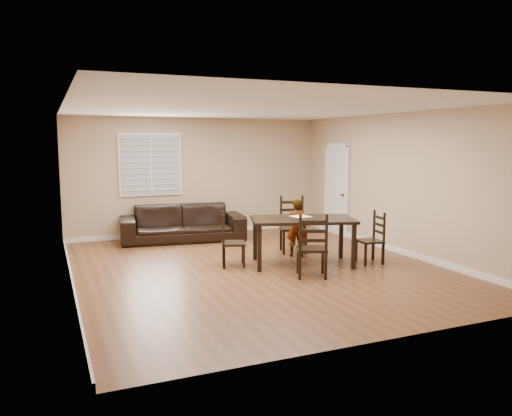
# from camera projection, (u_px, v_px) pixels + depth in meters

# --- Properties ---
(ground) EXTENTS (7.00, 7.00, 0.00)m
(ground) POSITION_uv_depth(u_px,v_px,m) (256.00, 267.00, 8.61)
(ground) COLOR brown
(ground) RESTS_ON ground
(room) EXTENTS (6.04, 7.04, 2.72)m
(room) POSITION_uv_depth(u_px,v_px,m) (254.00, 162.00, 8.55)
(room) COLOR tan
(room) RESTS_ON ground
(dining_table) EXTENTS (1.98, 1.48, 0.83)m
(dining_table) POSITION_uv_depth(u_px,v_px,m) (303.00, 223.00, 8.71)
(dining_table) COLOR black
(dining_table) RESTS_ON ground
(chair_near) EXTENTS (0.61, 0.59, 1.09)m
(chair_near) POSITION_uv_depth(u_px,v_px,m) (292.00, 226.00, 9.85)
(chair_near) COLOR black
(chair_near) RESTS_ON ground
(chair_far) EXTENTS (0.60, 0.59, 1.04)m
(chair_far) POSITION_uv_depth(u_px,v_px,m) (313.00, 249.00, 7.83)
(chair_far) COLOR black
(chair_far) RESTS_ON ground
(chair_left) EXTENTS (0.50, 0.52, 0.93)m
(chair_left) POSITION_uv_depth(u_px,v_px,m) (227.00, 242.00, 8.63)
(chair_left) COLOR black
(chair_left) RESTS_ON ground
(chair_right) EXTENTS (0.44, 0.47, 0.93)m
(chair_right) POSITION_uv_depth(u_px,v_px,m) (375.00, 239.00, 8.89)
(chair_right) COLOR black
(chair_right) RESTS_ON ground
(child) EXTENTS (0.46, 0.38, 1.09)m
(child) POSITION_uv_depth(u_px,v_px,m) (296.00, 228.00, 9.37)
(child) COLOR gray
(child) RESTS_ON ground
(napkin) EXTENTS (0.34, 0.34, 0.00)m
(napkin) POSITION_uv_depth(u_px,v_px,m) (301.00, 216.00, 8.90)
(napkin) COLOR beige
(napkin) RESTS_ON dining_table
(donut) EXTENTS (0.10, 0.10, 0.04)m
(donut) POSITION_uv_depth(u_px,v_px,m) (302.00, 215.00, 8.89)
(donut) COLOR #D38C4B
(donut) RESTS_ON napkin
(sofa) EXTENTS (2.77, 1.37, 0.78)m
(sofa) POSITION_uv_depth(u_px,v_px,m) (183.00, 223.00, 10.90)
(sofa) COLOR black
(sofa) RESTS_ON ground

